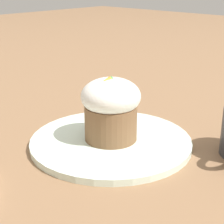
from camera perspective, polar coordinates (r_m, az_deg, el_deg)
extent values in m
plane|color=#846042|center=(0.63, -0.18, -4.96)|extent=(4.00, 4.00, 0.00)
cylinder|color=silver|center=(0.63, -0.18, -4.52)|extent=(0.27, 0.27, 0.01)
cylinder|color=brown|center=(0.61, 0.00, -1.68)|extent=(0.09, 0.09, 0.06)
ellipsoid|color=white|center=(0.59, 0.00, 2.36)|extent=(0.10, 0.10, 0.06)
cone|color=orange|center=(0.58, -0.65, 4.82)|extent=(0.02, 0.01, 0.01)
sphere|color=green|center=(0.59, -0.07, 4.99)|extent=(0.01, 0.01, 0.01)
cube|color=silver|center=(0.68, -1.10, -1.79)|extent=(0.04, 0.08, 0.00)
ellipsoid|color=silver|center=(0.63, 0.80, -3.38)|extent=(0.05, 0.06, 0.01)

